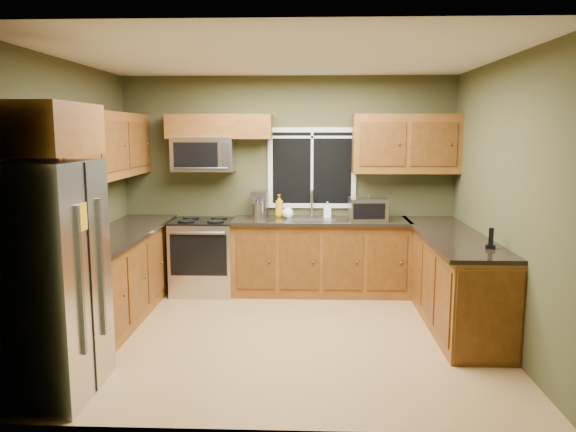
# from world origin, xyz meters

# --- Properties ---
(floor) EXTENTS (4.20, 4.20, 0.00)m
(floor) POSITION_xyz_m (0.00, 0.00, 0.00)
(floor) COLOR #9C7545
(floor) RESTS_ON ground
(ceiling) EXTENTS (4.20, 4.20, 0.00)m
(ceiling) POSITION_xyz_m (0.00, 0.00, 2.70)
(ceiling) COLOR white
(ceiling) RESTS_ON back_wall
(back_wall) EXTENTS (4.20, 0.00, 4.20)m
(back_wall) POSITION_xyz_m (0.00, 1.80, 1.35)
(back_wall) COLOR #3E3F23
(back_wall) RESTS_ON ground
(front_wall) EXTENTS (4.20, 0.00, 4.20)m
(front_wall) POSITION_xyz_m (0.00, -1.80, 1.35)
(front_wall) COLOR #3E3F23
(front_wall) RESTS_ON ground
(left_wall) EXTENTS (0.00, 3.60, 3.60)m
(left_wall) POSITION_xyz_m (-2.10, 0.00, 1.35)
(left_wall) COLOR #3E3F23
(left_wall) RESTS_ON ground
(right_wall) EXTENTS (0.00, 3.60, 3.60)m
(right_wall) POSITION_xyz_m (2.10, 0.00, 1.35)
(right_wall) COLOR #3E3F23
(right_wall) RESTS_ON ground
(window) EXTENTS (1.12, 0.03, 1.02)m
(window) POSITION_xyz_m (0.30, 1.78, 1.55)
(window) COLOR white
(window) RESTS_ON back_wall
(base_cabinets_left) EXTENTS (0.60, 2.65, 0.90)m
(base_cabinets_left) POSITION_xyz_m (-1.80, 0.48, 0.45)
(base_cabinets_left) COLOR brown
(base_cabinets_left) RESTS_ON ground
(countertop_left) EXTENTS (0.65, 2.65, 0.04)m
(countertop_left) POSITION_xyz_m (-1.78, 0.48, 0.92)
(countertop_left) COLOR black
(countertop_left) RESTS_ON base_cabinets_left
(base_cabinets_back) EXTENTS (2.17, 0.60, 0.90)m
(base_cabinets_back) POSITION_xyz_m (0.42, 1.50, 0.45)
(base_cabinets_back) COLOR brown
(base_cabinets_back) RESTS_ON ground
(countertop_back) EXTENTS (2.17, 0.65, 0.04)m
(countertop_back) POSITION_xyz_m (0.42, 1.48, 0.92)
(countertop_back) COLOR black
(countertop_back) RESTS_ON base_cabinets_back
(base_cabinets_peninsula) EXTENTS (0.60, 2.52, 0.90)m
(base_cabinets_peninsula) POSITION_xyz_m (1.80, 0.54, 0.45)
(base_cabinets_peninsula) COLOR brown
(base_cabinets_peninsula) RESTS_ON ground
(countertop_peninsula) EXTENTS (0.65, 2.50, 0.04)m
(countertop_peninsula) POSITION_xyz_m (1.78, 0.55, 0.92)
(countertop_peninsula) COLOR black
(countertop_peninsula) RESTS_ON base_cabinets_peninsula
(upper_cabinets_left) EXTENTS (0.33, 2.65, 0.72)m
(upper_cabinets_left) POSITION_xyz_m (-1.94, 0.48, 1.86)
(upper_cabinets_left) COLOR brown
(upper_cabinets_left) RESTS_ON left_wall
(upper_cabinets_back_left) EXTENTS (1.30, 0.33, 0.30)m
(upper_cabinets_back_left) POSITION_xyz_m (-0.85, 1.64, 2.07)
(upper_cabinets_back_left) COLOR brown
(upper_cabinets_back_left) RESTS_ON back_wall
(upper_cabinets_back_right) EXTENTS (1.30, 0.33, 0.72)m
(upper_cabinets_back_right) POSITION_xyz_m (1.45, 1.64, 1.86)
(upper_cabinets_back_right) COLOR brown
(upper_cabinets_back_right) RESTS_ON back_wall
(upper_cabinet_over_fridge) EXTENTS (0.72, 0.90, 0.38)m
(upper_cabinet_over_fridge) POSITION_xyz_m (-1.74, -1.30, 2.03)
(upper_cabinet_over_fridge) COLOR brown
(upper_cabinet_over_fridge) RESTS_ON left_wall
(refrigerator) EXTENTS (0.74, 0.90, 1.80)m
(refrigerator) POSITION_xyz_m (-1.74, -1.30, 0.90)
(refrigerator) COLOR #B7B7BC
(refrigerator) RESTS_ON ground
(range) EXTENTS (0.76, 0.69, 0.94)m
(range) POSITION_xyz_m (-1.05, 1.47, 0.47)
(range) COLOR #B7B7BC
(range) RESTS_ON ground
(microwave) EXTENTS (0.76, 0.41, 0.42)m
(microwave) POSITION_xyz_m (-1.05, 1.61, 1.73)
(microwave) COLOR #B7B7BC
(microwave) RESTS_ON back_wall
(sink) EXTENTS (0.60, 0.42, 0.36)m
(sink) POSITION_xyz_m (0.30, 1.49, 0.95)
(sink) COLOR slate
(sink) RESTS_ON countertop_back
(toaster_oven) EXTENTS (0.47, 0.37, 0.28)m
(toaster_oven) POSITION_xyz_m (0.97, 1.39, 1.08)
(toaster_oven) COLOR #B7B7BC
(toaster_oven) RESTS_ON countertop_back
(coffee_maker) EXTENTS (0.21, 0.28, 0.32)m
(coffee_maker) POSITION_xyz_m (-0.36, 1.64, 1.09)
(coffee_maker) COLOR slate
(coffee_maker) RESTS_ON countertop_back
(kettle) EXTENTS (0.19, 0.19, 0.26)m
(kettle) POSITION_xyz_m (-0.36, 1.46, 1.06)
(kettle) COLOR #B7B7BC
(kettle) RESTS_ON countertop_back
(paper_towel_roll) EXTENTS (0.13, 0.13, 0.30)m
(paper_towel_roll) POSITION_xyz_m (0.99, 1.48, 1.08)
(paper_towel_roll) COLOR white
(paper_towel_roll) RESTS_ON countertop_back
(soap_bottle_a) EXTENTS (0.14, 0.14, 0.29)m
(soap_bottle_a) POSITION_xyz_m (-0.11, 1.65, 1.08)
(soap_bottle_a) COLOR orange
(soap_bottle_a) RESTS_ON countertop_back
(soap_bottle_b) EXTENTS (0.09, 0.09, 0.20)m
(soap_bottle_b) POSITION_xyz_m (0.50, 1.64, 1.04)
(soap_bottle_b) COLOR white
(soap_bottle_b) RESTS_ON countertop_back
(soap_bottle_c) EXTENTS (0.17, 0.17, 0.18)m
(soap_bottle_c) POSITION_xyz_m (0.00, 1.57, 1.03)
(soap_bottle_c) COLOR white
(soap_bottle_c) RESTS_ON countertop_back
(cordless_phone) EXTENTS (0.11, 0.11, 0.19)m
(cordless_phone) POSITION_xyz_m (1.95, -0.20, 1.00)
(cordless_phone) COLOR black
(cordless_phone) RESTS_ON countertop_peninsula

